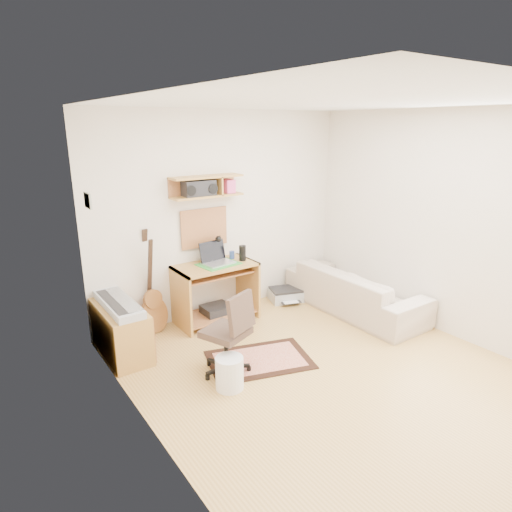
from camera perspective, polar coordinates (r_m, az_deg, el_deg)
floor at (r=4.68m, az=9.18°, el=-14.66°), size 3.60×4.00×0.01m
ceiling at (r=4.02m, az=10.98°, el=19.12°), size 3.60×4.00×0.01m
back_wall at (r=5.72m, az=-4.25°, el=5.39°), size 3.60×0.01×2.60m
left_wall at (r=3.21m, az=-13.73°, el=-4.11°), size 0.01×4.00×2.60m
right_wall at (r=5.55m, az=23.44°, el=3.72°), size 0.01×4.00×2.60m
wall_shelf at (r=5.39m, az=-6.40°, el=8.96°), size 0.90×0.25×0.26m
cork_board at (r=5.58m, az=-6.74°, el=3.67°), size 0.64×0.03×0.49m
wall_photo at (r=4.51m, az=-20.97°, el=6.73°), size 0.02×0.20×0.15m
desk at (r=5.60m, az=-5.22°, el=-4.76°), size 1.00×0.55×0.75m
laptop at (r=5.43m, az=-4.92°, el=0.32°), size 0.41×0.41×0.28m
speaker at (r=5.59m, az=-1.77°, el=0.39°), size 0.09×0.09×0.20m
desk_lamp at (r=5.62m, az=-4.67°, el=1.13°), size 0.11×0.11×0.33m
pencil_cup at (r=5.69m, az=-3.15°, el=0.15°), size 0.07×0.07×0.10m
boombox at (r=5.34m, az=-7.44°, el=8.63°), size 0.39×0.18×0.20m
rug at (r=4.82m, az=0.44°, el=-13.26°), size 1.23×0.99×0.01m
task_chair at (r=4.42m, az=-3.95°, el=-9.82°), size 0.59×0.59×0.89m
cabinet at (r=5.03m, az=-17.09°, el=-9.27°), size 0.40×0.90×0.55m
music_keyboard at (r=4.91m, az=-17.40°, el=-5.96°), size 0.28×0.90×0.08m
guitar at (r=5.32m, az=-13.31°, el=-3.38°), size 0.36×0.26×1.26m
waste_basket at (r=4.31m, az=-3.46°, el=-14.88°), size 0.34×0.34×0.32m
printer at (r=6.32m, az=3.89°, el=-5.01°), size 0.53×0.47×0.17m
sofa at (r=6.01m, az=12.69°, el=-3.46°), size 0.58×1.98×0.77m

